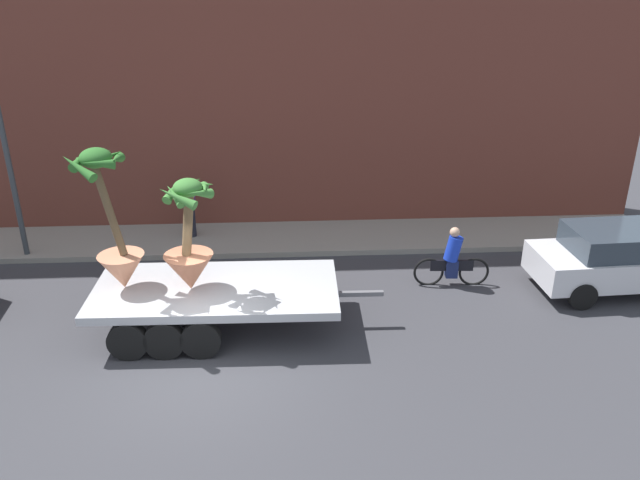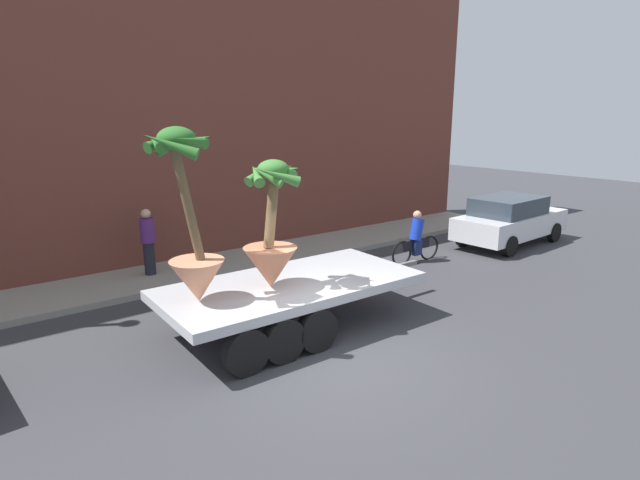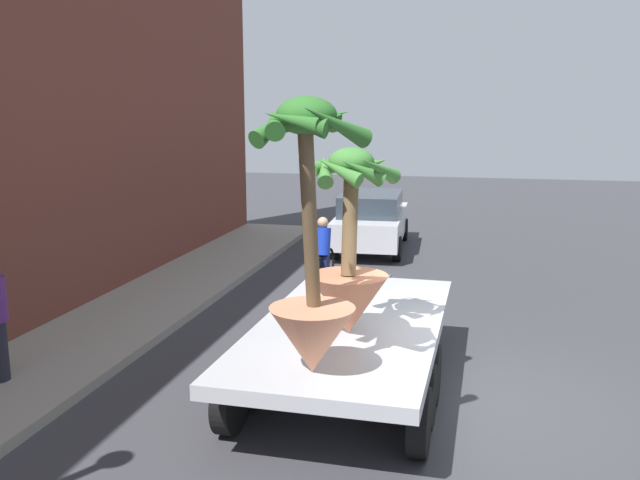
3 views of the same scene
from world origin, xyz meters
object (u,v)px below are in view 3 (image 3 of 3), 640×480
flatbed_trailer (347,343)px  parked_car (371,220)px  cyclist (323,255)px  potted_palm_middle (310,271)px  potted_palm_rear (349,265)px

flatbed_trailer → parked_car: parked_car is taller
cyclist → parked_car: parked_car is taller
flatbed_trailer → potted_palm_middle: 2.23m
cyclist → potted_palm_middle: bearing=-168.1°
potted_palm_rear → potted_palm_middle: bearing=174.7°
flatbed_trailer → potted_palm_middle: (-1.73, 0.07, 1.40)m
cyclist → potted_palm_rear: bearing=-163.9°
potted_palm_rear → cyclist: size_ratio=1.30×
flatbed_trailer → potted_palm_middle: size_ratio=2.04×
potted_palm_middle → flatbed_trailer: bearing=-2.3°
potted_palm_middle → parked_car: potted_palm_middle is taller
potted_palm_middle → cyclist: 7.77m
potted_palm_middle → parked_car: size_ratio=0.68×
flatbed_trailer → cyclist: bearing=16.0°
potted_palm_rear → cyclist: bearing=16.1°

